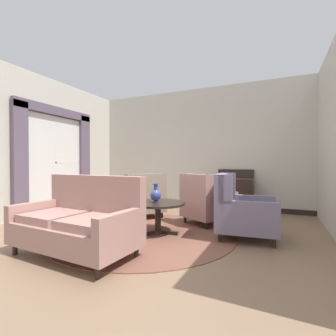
{
  "coord_description": "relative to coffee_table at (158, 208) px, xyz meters",
  "views": [
    {
      "loc": [
        2.07,
        -3.27,
        1.17
      ],
      "look_at": [
        0.16,
        0.96,
        1.1
      ],
      "focal_mm": 26.22,
      "sensor_mm": 36.0,
      "label": 1
    }
  ],
  "objects": [
    {
      "name": "armchair_near_sideboard",
      "position": [
        0.55,
        0.96,
        -0.02
      ],
      "size": [
        1.08,
        1.13,
        0.98
      ],
      "rotation": [
        0.0,
        0.0,
        2.62
      ],
      "color": "tan",
      "rests_on": "ground"
    },
    {
      "name": "wall_back",
      "position": [
        -0.22,
        2.73,
        1.16
      ],
      "size": [
        5.97,
        0.08,
        3.2
      ],
      "primitive_type": "cube",
      "color": "beige",
      "rests_on": "ground"
    },
    {
      "name": "wall_left",
      "position": [
        -3.13,
        0.54,
        1.16
      ],
      "size": [
        0.08,
        4.39,
        3.2
      ],
      "primitive_type": "cube",
      "color": "beige",
      "rests_on": "ground"
    },
    {
      "name": "porcelain_vase",
      "position": [
        -0.03,
        -0.03,
        0.22
      ],
      "size": [
        0.18,
        0.18,
        0.32
      ],
      "color": "#384C93",
      "rests_on": "coffee_table"
    },
    {
      "name": "ground",
      "position": [
        -0.22,
        -0.4,
        -0.44
      ],
      "size": [
        8.78,
        8.78,
        0.0
      ],
      "primitive_type": "plane",
      "color": "#896B51"
    },
    {
      "name": "area_rug",
      "position": [
        -0.22,
        -0.1,
        -0.43
      ],
      "size": [
        3.06,
        3.06,
        0.01
      ],
      "primitive_type": "cylinder",
      "color": "brown",
      "rests_on": "ground"
    },
    {
      "name": "coffee_table",
      "position": [
        0.0,
        0.0,
        0.0
      ],
      "size": [
        0.92,
        0.92,
        0.53
      ],
      "color": "black",
      "rests_on": "ground"
    },
    {
      "name": "settee",
      "position": [
        -0.52,
        -1.26,
        -0.03
      ],
      "size": [
        1.69,
        0.94,
        1.01
      ],
      "rotation": [
        0.0,
        0.0,
        -0.07
      ],
      "color": "tan",
      "rests_on": "ground"
    },
    {
      "name": "sideboard",
      "position": [
        0.87,
        2.44,
        0.03
      ],
      "size": [
        0.87,
        0.4,
        1.04
      ],
      "color": "black",
      "rests_on": "ground"
    },
    {
      "name": "armchair_back_corner",
      "position": [
        -0.87,
        0.96,
        -0.02
      ],
      "size": [
        1.21,
        1.21,
        0.97
      ],
      "rotation": [
        0.0,
        0.0,
        4.03
      ],
      "color": "gray",
      "rests_on": "ground"
    },
    {
      "name": "baseboard_back",
      "position": [
        -0.22,
        2.68,
        -0.38
      ],
      "size": [
        5.81,
        0.03,
        0.12
      ],
      "primitive_type": "cube",
      "color": "black",
      "rests_on": "ground"
    },
    {
      "name": "window_with_curtains",
      "position": [
        -3.03,
        0.59,
        0.93
      ],
      "size": [
        0.12,
        2.16,
        2.5
      ],
      "color": "silver"
    },
    {
      "name": "armchair_far_left",
      "position": [
        1.31,
        0.34,
        -0.02
      ],
      "size": [
        0.98,
        0.93,
        1.02
      ],
      "rotation": [
        0.0,
        0.0,
        1.67
      ],
      "color": "slate",
      "rests_on": "ground"
    }
  ]
}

